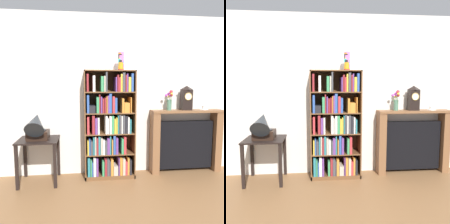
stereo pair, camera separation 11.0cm
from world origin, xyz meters
TOP-DOWN VIEW (x-y plane):
  - ground_plane at (0.00, 0.00)m, footprint 8.03×6.40m
  - wall_back at (0.11, 0.34)m, footprint 5.03×0.08m
  - bookshelf at (-0.01, 0.12)m, footprint 0.79×0.35m
  - cup_stack at (0.17, 0.08)m, footprint 0.09×0.09m
  - side_table_left at (-1.08, 0.03)m, footprint 0.59×0.55m
  - gramophone at (-1.08, -0.06)m, footprint 0.31×0.49m
  - fireplace_mantel at (1.31, 0.20)m, footprint 1.21×0.24m
  - mantel_clock at (1.29, 0.18)m, footprint 0.16×0.15m
  - flower_vase at (1.00, 0.18)m, footprint 0.13×0.15m
  - teacup_with_saucer at (1.62, 0.18)m, footprint 0.14×0.14m

SIDE VIEW (x-z plane):
  - ground_plane at x=0.00m, z-range -0.02..0.00m
  - side_table_left at x=-1.08m, z-range 0.18..0.85m
  - fireplace_mantel at x=1.31m, z-range -0.01..1.05m
  - bookshelf at x=-0.01m, z-range -0.07..1.62m
  - gramophone at x=-1.08m, z-range 0.64..1.12m
  - teacup_with_saucer at x=1.62m, z-range 1.05..1.12m
  - flower_vase at x=1.00m, z-range 1.05..1.39m
  - mantel_clock at x=1.29m, z-range 1.06..1.46m
  - wall_back at x=0.11m, z-range 0.00..2.60m
  - cup_stack at x=0.17m, z-range 1.70..1.97m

